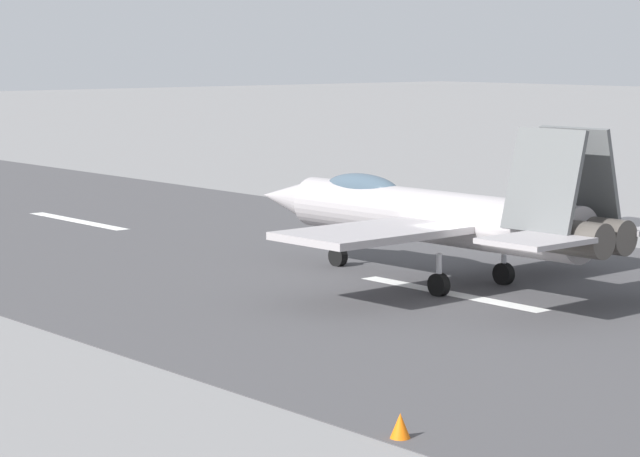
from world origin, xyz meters
The scene contains 5 objects.
ground_plane centered at (0.00, 0.00, 0.00)m, with size 400.00×400.00×0.00m, color gray.
runway_strip centered at (-0.02, 0.00, 0.01)m, with size 240.00×26.00×0.02m.
fighter_jet centered at (2.47, -0.95, 2.38)m, with size 16.88×13.64×5.58m.
crew_person centered at (14.23, -8.69, 0.82)m, with size 0.31×0.70×1.64m.
marker_cone_near centered at (-10.17, 12.58, 0.28)m, with size 0.44×0.44×0.55m, color orange.
Camera 1 is at (-29.67, 31.11, 8.01)m, focal length 75.36 mm.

